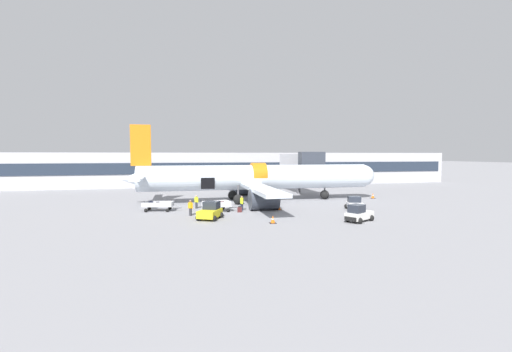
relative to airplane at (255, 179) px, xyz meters
The scene contains 16 objects.
ground_plane 8.64m from the airplane, 102.17° to the right, with size 500.00×500.00×0.00m, color gray.
terminal_strip 27.20m from the airplane, 93.59° to the left, with size 100.19×10.51×6.61m.
jet_bridge_stub 11.35m from the airplane, 36.87° to the left, with size 3.60×12.21×6.63m.
airplane is the anchor object (origin of this frame).
baggage_tug_lead 13.42m from the airplane, 121.50° to the right, with size 2.81×3.25×1.67m.
baggage_tug_mid 17.08m from the airplane, 67.61° to the right, with size 3.34×2.66×1.63m.
baggage_tug_rear 13.52m from the airplane, 44.12° to the right, with size 2.46×2.72×1.48m.
baggage_cart_loading 9.43m from the airplane, 128.93° to the right, with size 3.94×2.51×1.13m.
baggage_cart_queued 13.38m from the airplane, 155.97° to the right, with size 4.26×2.22×1.07m.
ground_crew_loader_a 9.30m from the airplane, 150.84° to the right, with size 0.49×0.49×1.54m.
ground_crew_loader_b 12.77m from the airplane, 133.88° to the right, with size 0.54×0.50×1.62m.
ground_crew_driver 8.00m from the airplane, 113.22° to the right, with size 0.43×0.57×1.64m.
suitcase_on_tarmac_upright 9.21m from the airplane, 113.16° to the right, with size 0.51×0.33×0.66m.
safety_cone_nose 17.38m from the airplane, ahead, with size 0.63×0.63×0.73m.
safety_cone_engine_left 14.96m from the airplane, 96.07° to the right, with size 0.58×0.58×0.71m.
safety_cone_wingtip 8.12m from the airplane, 81.24° to the right, with size 0.52×0.52×0.57m.
Camera 1 is at (-8.13, -36.33, 6.22)m, focal length 24.00 mm.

